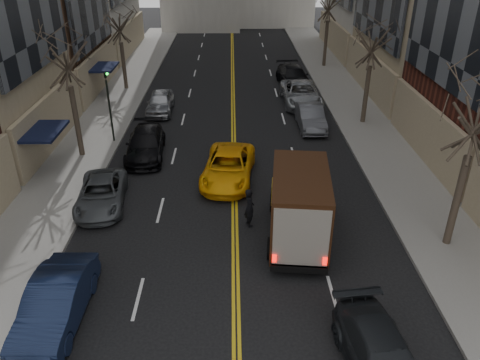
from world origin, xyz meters
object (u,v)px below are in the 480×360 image
object	(u,v)px
observer_sedan	(383,360)
pedestrian	(249,207)
ups_truck	(299,203)
taxi	(228,167)

from	to	relation	value
observer_sedan	pedestrian	distance (m)	8.89
observer_sedan	pedestrian	world-z (taller)	pedestrian
ups_truck	observer_sedan	xyz separation A→B (m)	(1.54, -7.23, -0.94)
taxi	ups_truck	bearing A→B (deg)	-53.85
ups_truck	pedestrian	bearing A→B (deg)	161.80
ups_truck	observer_sedan	world-z (taller)	ups_truck
taxi	pedestrian	bearing A→B (deg)	-71.04
observer_sedan	pedestrian	size ratio (longest dim) A/B	2.75
observer_sedan	taxi	world-z (taller)	taxi
observer_sedan	taxi	bearing A→B (deg)	103.01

